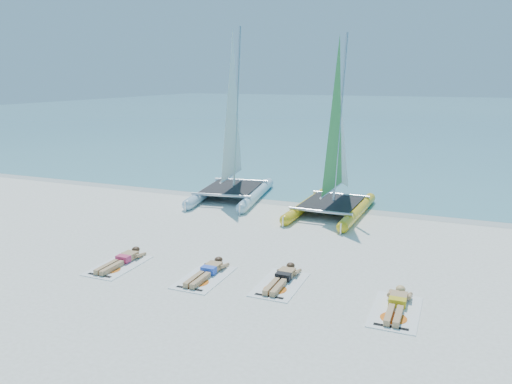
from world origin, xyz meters
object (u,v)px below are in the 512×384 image
Objects in this scene: catamaran_blue at (232,146)px; sunbather_a at (122,259)px; towel_d at (396,312)px; sunbather_b at (208,271)px; sunbather_c at (283,277)px; towel_a at (118,266)px; catamaran_yellow at (337,155)px; towel_c at (280,284)px; towel_b at (204,277)px; sunbather_d at (397,303)px.

sunbather_a is at bearing -95.16° from catamaran_blue.
towel_d is (7.67, -8.21, -2.15)m from catamaran_blue.
sunbather_b is (2.97, -7.92, -2.04)m from catamaran_blue.
towel_a is at bearing -171.40° from sunbather_c.
sunbather_a is at bearing -115.70° from catamaran_yellow.
catamaran_yellow is at bearing -13.79° from catamaran_blue.
sunbather_b is 1.00× the size of sunbather_c.
sunbather_b is (-1.49, -7.50, -2.01)m from catamaran_yellow.
sunbather_b is at bearing 176.56° from towel_d.
towel_a is 2.55m from sunbather_b.
towel_b is at bearing -170.41° from towel_c.
sunbather_d is (0.00, 0.19, 0.11)m from towel_d.
sunbather_d is (7.22, 0.26, 0.11)m from towel_a.
towel_a is 1.07× the size of sunbather_c.
sunbather_d is at bearing -4.52° from towel_c.
towel_d is at bearing -90.00° from sunbather_d.
towel_c is (1.91, 0.13, -0.11)m from sunbather_b.
catamaran_blue is at bearing 93.13° from towel_a.
catamaran_yellow reaches higher than sunbather_b.
catamaran_blue is 3.90× the size of towel_b.
sunbather_d is (2.79, -0.41, 0.00)m from sunbather_c.
towel_c is (1.91, 0.32, 0.00)m from towel_b.
sunbather_a is at bearing 178.99° from towel_d.
sunbather_b is at bearing -77.79° from catamaran_blue.
catamaran_yellow is at bearing 62.90° from towel_a.
sunbather_b reaches higher than towel_c.
catamaran_yellow reaches higher than sunbather_a.
catamaran_yellow is 3.91× the size of sunbather_a.
catamaran_blue is 4.19× the size of sunbather_d.
sunbather_d reaches higher than towel_b.
sunbather_a is 7.22m from towel_d.
sunbather_a reaches higher than towel_c.
towel_a is at bearing -172.15° from sunbather_b.
sunbather_c reaches higher than towel_c.
towel_b is at bearing 178.90° from towel_d.
sunbather_c is at bearing 8.60° from towel_a.
catamaran_yellow is 3.91× the size of sunbather_d.
catamaran_blue is 11.44m from towel_d.
towel_b is 1.00× the size of towel_d.
sunbather_c and sunbather_d have the same top height.
sunbather_a is 2.53m from sunbather_b.
sunbather_a is 0.93× the size of towel_b.
catamaran_yellow is 9.07m from towel_a.
sunbather_b reaches higher than towel_d.
towel_d is at bearing -8.41° from towel_c.
sunbather_a is at bearing 90.00° from towel_a.
sunbather_c reaches higher than towel_a.
towel_a is at bearing -177.96° from sunbather_d.
catamaran_blue is 3.90× the size of towel_a.
sunbather_b is (2.52, 0.35, 0.11)m from towel_a.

